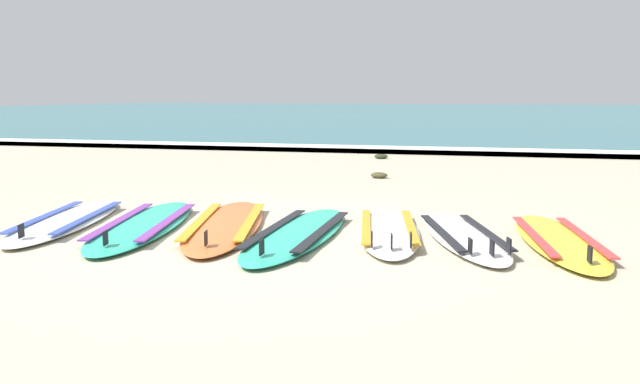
# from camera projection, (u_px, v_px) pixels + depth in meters

# --- Properties ---
(ground_plane) EXTENTS (80.00, 80.00, 0.00)m
(ground_plane) POSITION_uv_depth(u_px,v_px,m) (249.00, 235.00, 5.72)
(ground_plane) COLOR #B7AD93
(sea) EXTENTS (80.00, 60.00, 0.10)m
(sea) POSITION_uv_depth(u_px,v_px,m) (457.00, 112.00, 42.13)
(sea) COLOR teal
(sea) RESTS_ON ground
(wave_foam_strip) EXTENTS (80.00, 0.79, 0.11)m
(wave_foam_strip) POSITION_uv_depth(u_px,v_px,m) (389.00, 150.00, 13.74)
(wave_foam_strip) COLOR white
(wave_foam_strip) RESTS_ON ground
(surfboard_0) EXTENTS (1.08, 2.39, 0.18)m
(surfboard_0) POSITION_uv_depth(u_px,v_px,m) (67.00, 220.00, 6.19)
(surfboard_0) COLOR white
(surfboard_0) RESTS_ON ground
(surfboard_1) EXTENTS (1.12, 2.55, 0.18)m
(surfboard_1) POSITION_uv_depth(u_px,v_px,m) (144.00, 224.00, 6.00)
(surfboard_1) COLOR #2DB793
(surfboard_1) RESTS_ON ground
(surfboard_2) EXTENTS (1.20, 2.59, 0.18)m
(surfboard_2) POSITION_uv_depth(u_px,v_px,m) (226.00, 224.00, 6.00)
(surfboard_2) COLOR orange
(surfboard_2) RESTS_ON ground
(surfboard_3) EXTENTS (0.61, 2.40, 0.18)m
(surfboard_3) POSITION_uv_depth(u_px,v_px,m) (298.00, 233.00, 5.63)
(surfboard_3) COLOR #2DB793
(surfboard_3) RESTS_ON ground
(surfboard_4) EXTENTS (0.89, 2.18, 0.18)m
(surfboard_4) POSITION_uv_depth(u_px,v_px,m) (388.00, 230.00, 5.74)
(surfboard_4) COLOR silver
(surfboard_4) RESTS_ON ground
(surfboard_5) EXTENTS (1.07, 2.11, 0.18)m
(surfboard_5) POSITION_uv_depth(u_px,v_px,m) (463.00, 236.00, 5.51)
(surfboard_5) COLOR white
(surfboard_5) RESTS_ON ground
(surfboard_6) EXTENTS (0.84, 2.24, 0.18)m
(surfboard_6) POSITION_uv_depth(u_px,v_px,m) (559.00, 240.00, 5.36)
(surfboard_6) COLOR yellow
(surfboard_6) RESTS_ON ground
(seaweed_clump_near_shoreline) EXTENTS (0.25, 0.20, 0.09)m
(seaweed_clump_near_shoreline) POSITION_uv_depth(u_px,v_px,m) (381.00, 156.00, 12.43)
(seaweed_clump_near_shoreline) COLOR #2D381E
(seaweed_clump_near_shoreline) RESTS_ON ground
(seaweed_clump_mid_sand) EXTENTS (0.24, 0.19, 0.08)m
(seaweed_clump_mid_sand) POSITION_uv_depth(u_px,v_px,m) (379.00, 175.00, 9.57)
(seaweed_clump_mid_sand) COLOR #4C4228
(seaweed_clump_mid_sand) RESTS_ON ground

